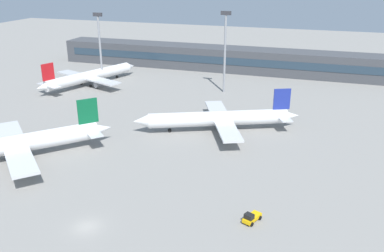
# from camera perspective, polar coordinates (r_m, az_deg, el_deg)

# --- Properties ---
(ground_plane) EXTENTS (400.00, 400.00, 0.00)m
(ground_plane) POSITION_cam_1_polar(r_m,az_deg,el_deg) (100.63, -2.34, -1.32)
(ground_plane) COLOR gray
(terminal_building) EXTENTS (147.79, 12.13, 9.00)m
(terminal_building) POSITION_cam_1_polar(r_m,az_deg,el_deg) (164.88, 6.36, 9.10)
(terminal_building) COLOR #3F4247
(terminal_building) RESTS_ON ground_plane
(airplane_near) EXTENTS (33.23, 35.01, 11.04)m
(airplane_near) POSITION_cam_1_polar(r_m,az_deg,el_deg) (94.66, -24.08, -2.52)
(airplane_near) COLOR white
(airplane_near) RESTS_ON ground_plane
(airplane_mid) EXTENTS (39.30, 28.32, 10.34)m
(airplane_mid) POSITION_cam_1_polar(r_m,az_deg,el_deg) (102.77, 3.51, 1.03)
(airplane_mid) COLOR silver
(airplane_mid) RESTS_ON ground_plane
(airplane_far) EXTENTS (28.72, 40.11, 10.32)m
(airplane_far) POSITION_cam_1_polar(r_m,az_deg,el_deg) (148.19, -13.86, 6.73)
(airplane_far) COLOR silver
(airplane_far) RESTS_ON ground_plane
(baggage_tug_yellow) EXTENTS (2.87, 3.90, 1.75)m
(baggage_tug_yellow) POSITION_cam_1_polar(r_m,az_deg,el_deg) (68.37, 8.19, -12.42)
(baggage_tug_yellow) COLOR #F2B20C
(baggage_tug_yellow) RESTS_ON ground_plane
(floodlight_tower_west) EXTENTS (3.20, 0.80, 25.85)m
(floodlight_tower_west) POSITION_cam_1_polar(r_m,az_deg,el_deg) (133.12, 4.59, 10.90)
(floodlight_tower_west) COLOR gray
(floodlight_tower_west) RESTS_ON ground_plane
(floodlight_tower_east) EXTENTS (3.20, 0.80, 24.17)m
(floodlight_tower_east) POSITION_cam_1_polar(r_m,az_deg,el_deg) (148.14, -12.64, 11.16)
(floodlight_tower_east) COLOR gray
(floodlight_tower_east) RESTS_ON ground_plane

